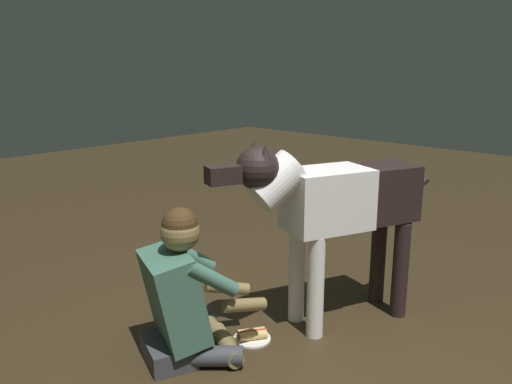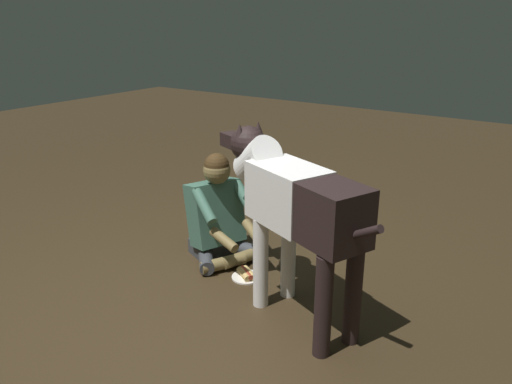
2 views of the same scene
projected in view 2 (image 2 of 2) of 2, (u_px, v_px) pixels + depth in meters
ground_plane at (160, 305)px, 3.37m from camera, size 15.57×15.57×0.00m
person_sitting_on_floor at (218, 216)px, 3.93m from camera, size 0.73×0.61×0.86m
large_dog at (293, 203)px, 3.04m from camera, size 1.43×0.70×1.17m
hot_dog_on_plate at (246, 275)px, 3.72m from camera, size 0.22×0.22×0.06m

